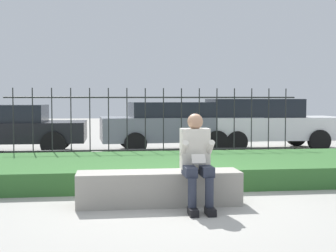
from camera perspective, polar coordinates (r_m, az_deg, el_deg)
The scene contains 8 objects.
ground_plane at distance 6.58m, azimuth 1.71°, elevation -9.46°, with size 60.00×60.00×0.00m, color #9E9B93.
stone_bench at distance 6.49m, azimuth -1.12°, elevation -7.78°, with size 2.24×0.53×0.46m.
person_seated_reader at distance 6.19m, azimuth 3.48°, elevation -3.80°, with size 0.42×0.73×1.26m.
grass_berm at distance 8.63m, azimuth -0.51°, elevation -5.24°, with size 8.43×2.87×0.35m.
iron_fence at distance 10.31m, azimuth -1.66°, elevation 0.10°, with size 6.43×0.03×1.70m.
car_parked_right at distance 13.83m, azimuth 10.90°, elevation 0.37°, with size 4.68×1.92×1.46m.
car_parked_left at distance 13.27m, azimuth -18.96°, elevation -0.13°, with size 4.04×1.98×1.31m.
car_parked_center at distance 13.26m, azimuth 1.33°, elevation 0.16°, with size 4.56×2.09×1.37m.
Camera 1 is at (-1.00, -6.34, 1.45)m, focal length 50.00 mm.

